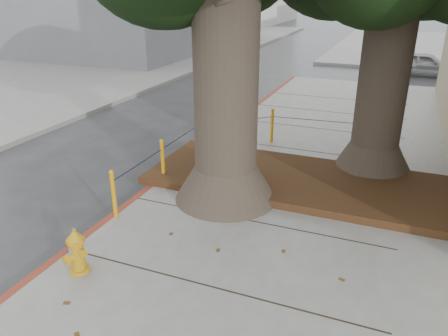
{
  "coord_description": "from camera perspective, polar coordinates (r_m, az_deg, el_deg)",
  "views": [
    {
      "loc": [
        2.64,
        -4.64,
        4.15
      ],
      "look_at": [
        -0.07,
        2.03,
        1.1
      ],
      "focal_mm": 35.0,
      "sensor_mm": 36.0,
      "label": 1
    }
  ],
  "objects": [
    {
      "name": "fire_hydrant",
      "position": [
        6.91,
        -18.69,
        -10.24
      ],
      "size": [
        0.39,
        0.38,
        0.73
      ],
      "rotation": [
        0.0,
        0.0,
        -0.33
      ],
      "color": "gold",
      "rests_on": "sidewalk_main"
    },
    {
      "name": "curb_red",
      "position": [
        9.44,
        -9.86,
        -2.98
      ],
      "size": [
        0.14,
        26.0,
        0.16
      ],
      "primitive_type": "cube",
      "color": "maroon",
      "rests_on": "ground"
    },
    {
      "name": "planter_bed",
      "position": [
        9.56,
        9.63,
        -1.61
      ],
      "size": [
        6.4,
        2.6,
        0.16
      ],
      "primitive_type": "cube",
      "color": "black",
      "rests_on": "sidewalk_main"
    },
    {
      "name": "car_silver",
      "position": [
        23.78,
        24.78,
        12.22
      ],
      "size": [
        3.37,
        1.54,
        1.12
      ],
      "primitive_type": "imported",
      "rotation": [
        0.0,
        0.0,
        1.5
      ],
      "color": "#9E9EA3",
      "rests_on": "ground"
    },
    {
      "name": "sidewalk_opposite",
      "position": [
        22.54,
        -26.53,
        10.16
      ],
      "size": [
        14.0,
        60.0,
        0.15
      ],
      "primitive_type": "cube",
      "color": "slate",
      "rests_on": "ground"
    },
    {
      "name": "car_dark",
      "position": [
        26.94,
        -7.65,
        15.08
      ],
      "size": [
        1.77,
        3.91,
        1.11
      ],
      "primitive_type": "imported",
      "rotation": [
        0.0,
        0.0,
        -0.06
      ],
      "color": "black",
      "rests_on": "ground"
    },
    {
      "name": "bollard_ring",
      "position": [
        10.29,
        0.79,
        3.13
      ],
      "size": [
        3.79,
        5.39,
        0.95
      ],
      "color": "orange",
      "rests_on": "sidewalk_main"
    },
    {
      "name": "ground",
      "position": [
        6.76,
        -6.17,
        -15.05
      ],
      "size": [
        140.0,
        140.0,
        0.0
      ],
      "primitive_type": "plane",
      "color": "#28282B",
      "rests_on": "ground"
    }
  ]
}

